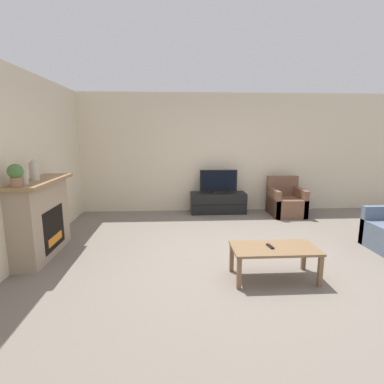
{
  "coord_description": "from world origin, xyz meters",
  "views": [
    {
      "loc": [
        -1.02,
        -4.1,
        1.78
      ],
      "look_at": [
        -0.74,
        0.71,
        0.85
      ],
      "focal_mm": 28.0,
      "sensor_mm": 36.0,
      "label": 1
    }
  ],
  "objects_px": {
    "tv": "(218,182)",
    "armchair": "(286,203)",
    "mantel_vase_centre_left": "(34,171)",
    "mantel_vase_left": "(23,177)",
    "tv_stand": "(218,203)",
    "remote": "(270,246)",
    "fireplace": "(41,217)",
    "coffee_table": "(274,251)",
    "potted_plant": "(16,174)"
  },
  "relations": [
    {
      "from": "tv",
      "to": "armchair",
      "type": "xyz_separation_m",
      "value": [
        1.49,
        -0.25,
        -0.44
      ]
    },
    {
      "from": "mantel_vase_centre_left",
      "to": "tv",
      "type": "distance_m",
      "value": 3.83
    },
    {
      "from": "armchair",
      "to": "mantel_vase_centre_left",
      "type": "bearing_deg",
      "value": -154.07
    },
    {
      "from": "mantel_vase_left",
      "to": "tv_stand",
      "type": "relative_size",
      "value": 0.18
    },
    {
      "from": "armchair",
      "to": "remote",
      "type": "bearing_deg",
      "value": -113.8
    },
    {
      "from": "fireplace",
      "to": "mantel_vase_left",
      "type": "bearing_deg",
      "value": -87.72
    },
    {
      "from": "mantel_vase_left",
      "to": "armchair",
      "type": "relative_size",
      "value": 0.26
    },
    {
      "from": "mantel_vase_left",
      "to": "tv_stand",
      "type": "xyz_separation_m",
      "value": [
        2.94,
        2.72,
        -1.01
      ]
    },
    {
      "from": "tv",
      "to": "coffee_table",
      "type": "xyz_separation_m",
      "value": [
        0.23,
        -3.22,
        -0.35
      ]
    },
    {
      "from": "mantel_vase_left",
      "to": "tv",
      "type": "distance_m",
      "value": 4.03
    },
    {
      "from": "coffee_table",
      "to": "fireplace",
      "type": "bearing_deg",
      "value": 163.69
    },
    {
      "from": "tv_stand",
      "to": "tv",
      "type": "xyz_separation_m",
      "value": [
        0.0,
        -0.0,
        0.48
      ]
    },
    {
      "from": "potted_plant",
      "to": "coffee_table",
      "type": "distance_m",
      "value": 3.32
    },
    {
      "from": "mantel_vase_left",
      "to": "tv_stand",
      "type": "bearing_deg",
      "value": 42.8
    },
    {
      "from": "mantel_vase_left",
      "to": "coffee_table",
      "type": "xyz_separation_m",
      "value": [
        3.17,
        -0.51,
        -0.88
      ]
    },
    {
      "from": "mantel_vase_centre_left",
      "to": "potted_plant",
      "type": "bearing_deg",
      "value": -90.0
    },
    {
      "from": "coffee_table",
      "to": "mantel_vase_centre_left",
      "type": "bearing_deg",
      "value": 165.39
    },
    {
      "from": "coffee_table",
      "to": "remote",
      "type": "xyz_separation_m",
      "value": [
        -0.05,
        0.01,
        0.06
      ]
    },
    {
      "from": "fireplace",
      "to": "mantel_vase_centre_left",
      "type": "height_order",
      "value": "mantel_vase_centre_left"
    },
    {
      "from": "potted_plant",
      "to": "tv_stand",
      "type": "bearing_deg",
      "value": 44.6
    },
    {
      "from": "mantel_vase_centre_left",
      "to": "potted_plant",
      "type": "xyz_separation_m",
      "value": [
        0.0,
        -0.49,
        0.02
      ]
    },
    {
      "from": "fireplace",
      "to": "tv",
      "type": "relative_size",
      "value": 1.67
    },
    {
      "from": "mantel_vase_left",
      "to": "armchair",
      "type": "bearing_deg",
      "value": 29.17
    },
    {
      "from": "tv_stand",
      "to": "potted_plant",
      "type": "bearing_deg",
      "value": -135.4
    },
    {
      "from": "potted_plant",
      "to": "tv_stand",
      "type": "xyz_separation_m",
      "value": [
        2.94,
        2.89,
        -1.07
      ]
    },
    {
      "from": "tv_stand",
      "to": "tv",
      "type": "relative_size",
      "value": 1.48
    },
    {
      "from": "armchair",
      "to": "fireplace",
      "type": "bearing_deg",
      "value": -155.27
    },
    {
      "from": "tv",
      "to": "remote",
      "type": "distance_m",
      "value": 3.24
    },
    {
      "from": "armchair",
      "to": "coffee_table",
      "type": "height_order",
      "value": "armchair"
    },
    {
      "from": "potted_plant",
      "to": "armchair",
      "type": "distance_m",
      "value": 5.26
    },
    {
      "from": "mantel_vase_centre_left",
      "to": "armchair",
      "type": "relative_size",
      "value": 0.36
    },
    {
      "from": "tv_stand",
      "to": "armchair",
      "type": "relative_size",
      "value": 1.49
    },
    {
      "from": "armchair",
      "to": "mantel_vase_left",
      "type": "bearing_deg",
      "value": -150.83
    },
    {
      "from": "potted_plant",
      "to": "coffee_table",
      "type": "relative_size",
      "value": 0.27
    },
    {
      "from": "tv_stand",
      "to": "coffee_table",
      "type": "xyz_separation_m",
      "value": [
        0.23,
        -3.23,
        0.12
      ]
    },
    {
      "from": "mantel_vase_left",
      "to": "potted_plant",
      "type": "height_order",
      "value": "potted_plant"
    },
    {
      "from": "armchair",
      "to": "coffee_table",
      "type": "bearing_deg",
      "value": -112.89
    },
    {
      "from": "fireplace",
      "to": "mantel_vase_left",
      "type": "relative_size",
      "value": 6.38
    },
    {
      "from": "tv",
      "to": "coffee_table",
      "type": "distance_m",
      "value": 3.25
    },
    {
      "from": "mantel_vase_centre_left",
      "to": "tv_stand",
      "type": "xyz_separation_m",
      "value": [
        2.94,
        2.4,
        -1.05
      ]
    },
    {
      "from": "fireplace",
      "to": "armchair",
      "type": "xyz_separation_m",
      "value": [
        4.44,
        2.05,
        -0.3
      ]
    },
    {
      "from": "fireplace",
      "to": "mantel_vase_centre_left",
      "type": "bearing_deg",
      "value": -80.96
    },
    {
      "from": "potted_plant",
      "to": "armchair",
      "type": "xyz_separation_m",
      "value": [
        4.42,
        2.65,
        -1.02
      ]
    },
    {
      "from": "mantel_vase_left",
      "to": "mantel_vase_centre_left",
      "type": "xyz_separation_m",
      "value": [
        0.0,
        0.32,
        0.04
      ]
    },
    {
      "from": "armchair",
      "to": "remote",
      "type": "height_order",
      "value": "armchair"
    },
    {
      "from": "mantel_vase_centre_left",
      "to": "potted_plant",
      "type": "relative_size",
      "value": 1.07
    },
    {
      "from": "fireplace",
      "to": "mantel_vase_left",
      "type": "xyz_separation_m",
      "value": [
        0.02,
        -0.42,
        0.66
      ]
    },
    {
      "from": "fireplace",
      "to": "coffee_table",
      "type": "bearing_deg",
      "value": -16.31
    },
    {
      "from": "mantel_vase_left",
      "to": "remote",
      "type": "height_order",
      "value": "mantel_vase_left"
    },
    {
      "from": "remote",
      "to": "fireplace",
      "type": "bearing_deg",
      "value": 154.89
    }
  ]
}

